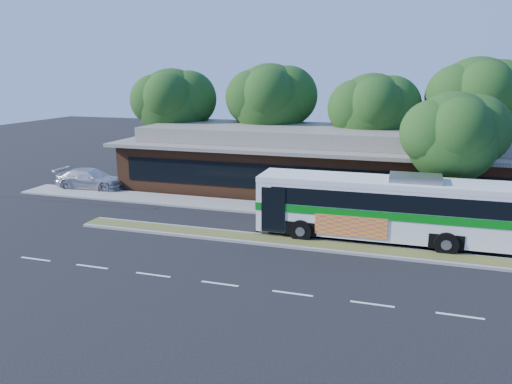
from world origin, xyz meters
TOP-DOWN VIEW (x-y plane):
  - ground at (0.00, 0.00)m, footprint 120.00×120.00m
  - median_strip at (0.00, 0.60)m, footprint 26.00×1.10m
  - sidewalk at (0.00, 6.40)m, footprint 44.00×2.60m
  - parking_lot at (-18.00, 10.00)m, footprint 14.00×12.00m
  - plaza_building at (0.00, 12.99)m, footprint 33.20×11.20m
  - tree_bg_a at (-14.58, 15.14)m, footprint 6.47×5.80m
  - tree_bg_b at (-6.57, 16.14)m, footprint 6.69×6.00m
  - tree_bg_c at (1.40, 15.13)m, footprint 6.24×5.60m
  - tree_bg_d at (8.45, 16.15)m, footprint 6.91×6.20m
  - transit_bus at (2.78, 2.40)m, footprint 12.37×3.04m
  - sedan at (-18.12, 7.80)m, footprint 5.23×2.35m
  - sidewalk_tree at (6.35, 6.32)m, footprint 5.47×4.91m

SIDE VIEW (x-z plane):
  - ground at x=0.00m, z-range 0.00..0.00m
  - parking_lot at x=-18.00m, z-range 0.00..0.01m
  - sidewalk at x=0.00m, z-range 0.00..0.12m
  - median_strip at x=0.00m, z-range 0.00..0.15m
  - sedan at x=-18.12m, z-range 0.00..1.49m
  - transit_bus at x=2.78m, z-range 0.20..3.65m
  - plaza_building at x=0.00m, z-range -0.10..4.35m
  - sidewalk_tree at x=6.35m, z-range 1.32..8.65m
  - tree_bg_c at x=1.40m, z-range 1.46..9.72m
  - tree_bg_a at x=-14.58m, z-range 1.55..10.18m
  - tree_bg_b at x=-6.57m, z-range 1.64..10.64m
  - tree_bg_d at x=8.45m, z-range 1.73..11.10m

